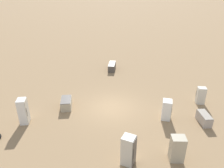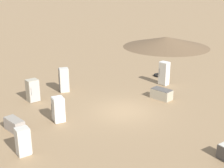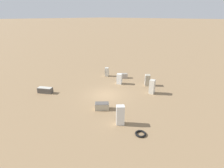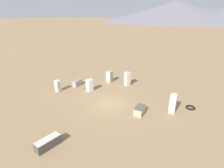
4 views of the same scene
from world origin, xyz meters
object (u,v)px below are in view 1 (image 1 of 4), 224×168
object	(u,v)px
discarded_fridge_0	(23,111)
discarded_fridge_1	(204,118)
discarded_fridge_4	(112,67)
discarded_fridge_3	(66,103)
discarded_fridge_7	(167,110)
discarded_fridge_6	(201,95)
discarded_fridge_2	(129,150)
discarded_fridge_5	(177,148)

from	to	relation	value
discarded_fridge_0	discarded_fridge_1	bearing A→B (deg)	83.22
discarded_fridge_1	discarded_fridge_4	xyz separation A→B (m)	(-3.93, -11.35, 0.00)
discarded_fridge_1	discarded_fridge_3	world-z (taller)	discarded_fridge_3
discarded_fridge_4	discarded_fridge_7	world-z (taller)	discarded_fridge_7
discarded_fridge_6	discarded_fridge_4	bearing A→B (deg)	51.21
discarded_fridge_4	discarded_fridge_6	distance (m)	10.34
discarded_fridge_0	discarded_fridge_3	world-z (taller)	discarded_fridge_0
discarded_fridge_1	discarded_fridge_6	xyz separation A→B (m)	(-2.58, -1.10, 0.35)
discarded_fridge_1	discarded_fridge_2	xyz separation A→B (m)	(6.49, -2.20, 0.56)
discarded_fridge_2	discarded_fridge_5	distance (m)	2.78
discarded_fridge_0	discarded_fridge_6	xyz separation A→B (m)	(-10.39, 9.11, -0.24)
discarded_fridge_2	discarded_fridge_3	size ratio (longest dim) A/B	1.14
discarded_fridge_4	discarded_fridge_6	world-z (taller)	discarded_fridge_6
discarded_fridge_2	discarded_fridge_4	xyz separation A→B (m)	(-10.42, -9.15, -0.56)
discarded_fridge_2	discarded_fridge_3	world-z (taller)	discarded_fridge_2
discarded_fridge_6	discarded_fridge_7	world-z (taller)	discarded_fridge_7
discarded_fridge_4	discarded_fridge_7	distance (m)	10.34
discarded_fridge_0	discarded_fridge_7	world-z (taller)	discarded_fridge_0
discarded_fridge_1	discarded_fridge_2	world-z (taller)	discarded_fridge_2
discarded_fridge_0	discarded_fridge_5	size ratio (longest dim) A/B	1.20
discarded_fridge_0	discarded_fridge_3	size ratio (longest dim) A/B	1.18
discarded_fridge_1	discarded_fridge_6	distance (m)	2.83
discarded_fridge_1	discarded_fridge_5	world-z (taller)	discarded_fridge_5
discarded_fridge_0	discarded_fridge_6	size ratio (longest dim) A/B	1.33
discarded_fridge_4	discarded_fridge_6	bearing A→B (deg)	-38.45
discarded_fridge_6	discarded_fridge_1	bearing A→B (deg)	171.78
discarded_fridge_2	discarded_fridge_7	world-z (taller)	discarded_fridge_2
discarded_fridge_3	discarded_fridge_7	size ratio (longest dim) A/B	1.06
discarded_fridge_7	discarded_fridge_6	bearing A→B (deg)	137.74
discarded_fridge_6	discarded_fridge_7	distance (m)	4.00
discarded_fridge_7	discarded_fridge_4	bearing A→B (deg)	-143.43
discarded_fridge_3	discarded_fridge_6	xyz separation A→B (m)	(-7.19, 8.30, 0.35)
discarded_fridge_1	discarded_fridge_4	world-z (taller)	discarded_fridge_4
discarded_fridge_5	discarded_fridge_6	size ratio (longest dim) A/B	1.11
discarded_fridge_3	discarded_fridge_6	world-z (taller)	discarded_fridge_6
discarded_fridge_1	discarded_fridge_7	distance (m)	2.69
discarded_fridge_2	discarded_fridge_3	distance (m)	7.47
discarded_fridge_6	discarded_fridge_7	bearing A→B (deg)	130.08
discarded_fridge_4	discarded_fridge_7	size ratio (longest dim) A/B	1.29
discarded_fridge_1	discarded_fridge_3	distance (m)	10.47
discarded_fridge_2	discarded_fridge_4	size ratio (longest dim) A/B	0.93
discarded_fridge_0	discarded_fridge_4	world-z (taller)	discarded_fridge_0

